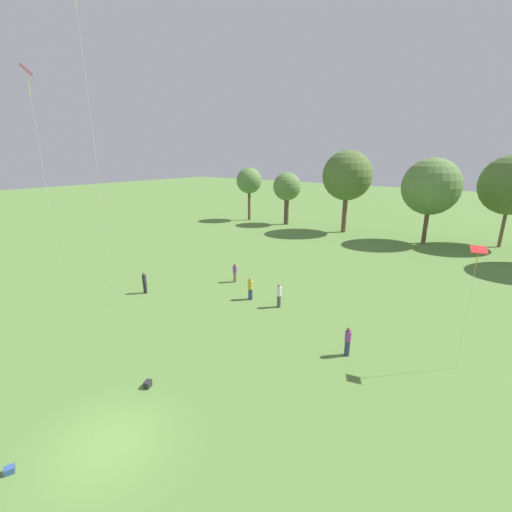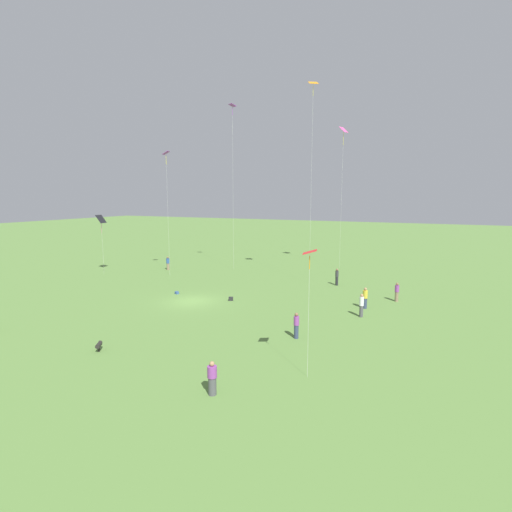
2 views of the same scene
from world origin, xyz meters
TOP-DOWN VIEW (x-y plane):
  - ground_plane at (0.00, 0.00)m, footprint 240.00×240.00m
  - tree_0 at (-25.58, 40.87)m, footprint 4.27×4.27m
  - tree_1 at (-18.44, 41.57)m, footprint 4.40×4.40m
  - tree_2 at (-8.62, 41.77)m, footprint 6.92×6.92m
  - tree_3 at (2.26, 41.90)m, footprint 6.91×6.91m
  - tree_4 at (10.13, 45.53)m, footprint 7.01×7.01m
  - person_2 at (-11.95, 10.11)m, footprint 0.47×0.47m
  - person_4 at (-4.31, 14.40)m, footprint 0.41×0.41m
  - person_5 at (-7.78, 16.55)m, footprint 0.41×0.41m
  - person_6 at (-1.75, 14.58)m, footprint 0.47×0.47m
  - person_7 at (4.90, 11.60)m, footprint 0.41×0.41m
  - kite_1 at (-22.10, 7.94)m, footprint 1.26×1.08m
  - kite_2 at (10.04, 14.05)m, footprint 0.86×0.84m
  - kite_3 at (-11.66, 7.19)m, footprint 1.23×1.26m
  - picnic_bag_0 at (-1.65, -2.87)m, footprint 0.39×0.42m
  - picnic_bag_1 at (-1.72, 3.02)m, footprint 0.40×0.47m

SIDE VIEW (x-z plane):
  - ground_plane at x=0.00m, z-range 0.00..0.00m
  - picnic_bag_0 at x=-1.65m, z-range 0.00..0.24m
  - picnic_bag_1 at x=-1.72m, z-range 0.00..0.33m
  - person_5 at x=-7.78m, z-range 0.00..1.71m
  - person_7 at x=4.90m, z-range 0.01..1.75m
  - person_4 at x=-4.31m, z-range -0.01..1.77m
  - person_2 at x=-11.95m, z-range 0.01..1.81m
  - person_6 at x=-1.75m, z-range 0.01..1.85m
  - tree_1 at x=-18.44m, z-range 1.82..10.09m
  - kite_2 at x=10.04m, z-range 2.97..9.66m
  - tree_0 at x=-25.58m, z-range 2.23..11.07m
  - tree_3 at x=2.26m, z-range 1.83..12.45m
  - tree_4 at x=10.13m, z-range 2.00..13.02m
  - tree_2 at x=-8.62m, z-range 2.28..13.84m
  - kite_1 at x=-22.10m, z-range 7.80..25.67m
  - kite_3 at x=-11.66m, z-range 8.95..29.75m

